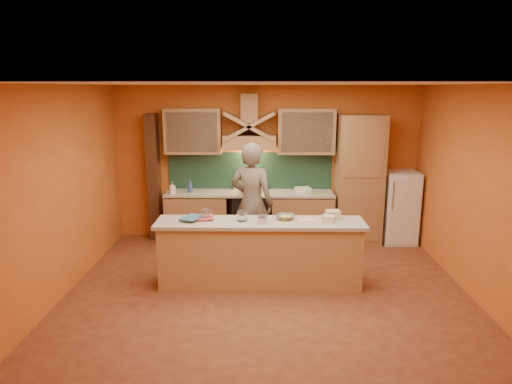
{
  "coord_description": "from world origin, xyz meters",
  "views": [
    {
      "loc": [
        -0.07,
        -5.77,
        2.76
      ],
      "look_at": [
        -0.17,
        0.9,
        1.22
      ],
      "focal_mm": 32.0,
      "sensor_mm": 36.0,
      "label": 1
    }
  ],
  "objects_px": {
    "fridge": "(399,207)",
    "kitchen_scale": "(262,220)",
    "stove": "(250,217)",
    "mixing_bowl": "(285,217)",
    "person": "(252,203)"
  },
  "relations": [
    {
      "from": "fridge",
      "to": "kitchen_scale",
      "type": "xyz_separation_m",
      "value": [
        -2.47,
        -2.01,
        0.34
      ]
    },
    {
      "from": "person",
      "to": "mixing_bowl",
      "type": "height_order",
      "value": "person"
    },
    {
      "from": "stove",
      "to": "fridge",
      "type": "relative_size",
      "value": 0.69
    },
    {
      "from": "fridge",
      "to": "mixing_bowl",
      "type": "distance_m",
      "value": 2.81
    },
    {
      "from": "person",
      "to": "kitchen_scale",
      "type": "xyz_separation_m",
      "value": [
        0.16,
        -1.02,
        0.02
      ]
    },
    {
      "from": "stove",
      "to": "mixing_bowl",
      "type": "bearing_deg",
      "value": -72.8
    },
    {
      "from": "kitchen_scale",
      "to": "stove",
      "type": "bearing_deg",
      "value": 86.21
    },
    {
      "from": "fridge",
      "to": "kitchen_scale",
      "type": "height_order",
      "value": "fridge"
    },
    {
      "from": "stove",
      "to": "person",
      "type": "height_order",
      "value": "person"
    },
    {
      "from": "person",
      "to": "mixing_bowl",
      "type": "bearing_deg",
      "value": 143.5
    },
    {
      "from": "stove",
      "to": "mixing_bowl",
      "type": "height_order",
      "value": "mixing_bowl"
    },
    {
      "from": "stove",
      "to": "fridge",
      "type": "xyz_separation_m",
      "value": [
        2.7,
        0.0,
        0.2
      ]
    },
    {
      "from": "person",
      "to": "mixing_bowl",
      "type": "relative_size",
      "value": 7.51
    },
    {
      "from": "stove",
      "to": "kitchen_scale",
      "type": "relative_size",
      "value": 7.95
    },
    {
      "from": "fridge",
      "to": "person",
      "type": "relative_size",
      "value": 0.67
    }
  ]
}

